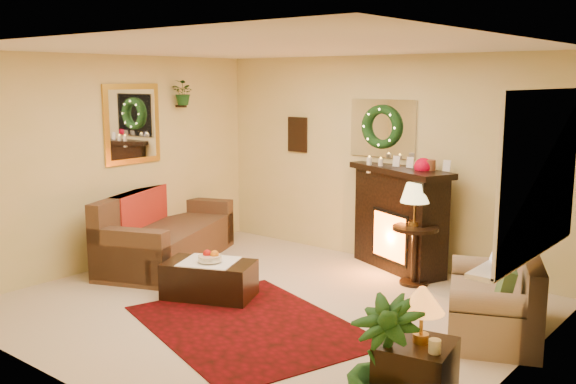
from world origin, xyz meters
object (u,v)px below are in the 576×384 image
Objects in this scene: sofa at (168,229)px; fireplace at (399,225)px; side_table_round at (415,256)px; loveseat at (493,289)px; coffee_table at (209,279)px.

sofa is 1.64× the size of fireplace.
side_table_round is (0.44, -0.42, -0.23)m from fireplace.
fireplace reaches higher than loveseat.
loveseat is at bearing -3.85° from coffee_table.
sofa is 1.63× the size of loveseat.
fireplace reaches higher than sofa.
coffee_table is (1.39, -0.63, -0.22)m from sofa.
fireplace reaches higher than side_table_round.
coffee_table is at bearing -46.68° from sofa.
coffee_table is at bearing -92.69° from fireplace.
loveseat is (1.68, -1.26, -0.13)m from fireplace.
sofa reaches higher than coffee_table.
fireplace is at bearing 119.55° from loveseat.
side_table_round is at bearing -0.10° from sofa.
fireplace is 1.93× the size of side_table_round.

